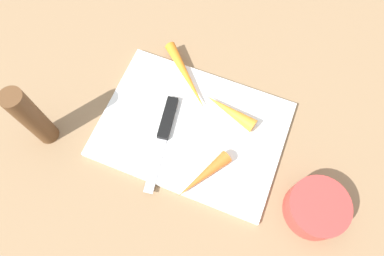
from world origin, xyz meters
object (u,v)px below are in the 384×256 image
at_px(knife, 167,123).
at_px(carrot_medium, 203,176).
at_px(carrot_longest, 187,76).
at_px(cutting_board, 192,129).
at_px(pepper_grinder, 32,118).
at_px(small_bowl, 316,208).
at_px(carrot_shortest, 230,111).

bearing_deg(knife, carrot_medium, 46.00).
relative_size(carrot_longest, carrot_medium, 1.43).
relative_size(cutting_board, carrot_longest, 2.11).
distance_m(carrot_medium, pepper_grinder, 0.33).
bearing_deg(cutting_board, carrot_medium, -56.71).
height_order(knife, small_bowl, small_bowl).
bearing_deg(carrot_longest, carrot_shortest, 21.29).
xyz_separation_m(knife, pepper_grinder, (-0.21, -0.10, 0.07)).
relative_size(carrot_medium, pepper_grinder, 0.72).
xyz_separation_m(carrot_medium, pepper_grinder, (-0.32, -0.03, 0.06)).
distance_m(carrot_longest, carrot_shortest, 0.12).
height_order(carrot_shortest, pepper_grinder, pepper_grinder).
bearing_deg(knife, carrot_shortest, 113.30).
bearing_deg(pepper_grinder, small_bowl, 5.20).
bearing_deg(small_bowl, pepper_grinder, -174.80).
relative_size(cutting_board, knife, 1.79).
distance_m(carrot_medium, carrot_shortest, 0.14).
distance_m(carrot_shortest, pepper_grinder, 0.37).
bearing_deg(knife, small_bowl, 71.05).
relative_size(carrot_longest, pepper_grinder, 1.03).
bearing_deg(carrot_longest, pepper_grinder, -92.06).
height_order(cutting_board, small_bowl, small_bowl).
height_order(cutting_board, carrot_longest, carrot_longest).
bearing_deg(knife, carrot_longest, 171.76).
bearing_deg(pepper_grinder, carrot_shortest, 28.10).
height_order(carrot_medium, carrot_shortest, carrot_shortest).
xyz_separation_m(carrot_shortest, pepper_grinder, (-0.32, -0.17, 0.06)).
bearing_deg(small_bowl, cutting_board, 165.84).
bearing_deg(carrot_shortest, small_bowl, 163.50).
xyz_separation_m(knife, small_bowl, (0.32, -0.06, 0.01)).
xyz_separation_m(carrot_medium, carrot_shortest, (0.00, 0.14, 0.00)).
xyz_separation_m(carrot_shortest, small_bowl, (0.21, -0.12, 0.00)).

